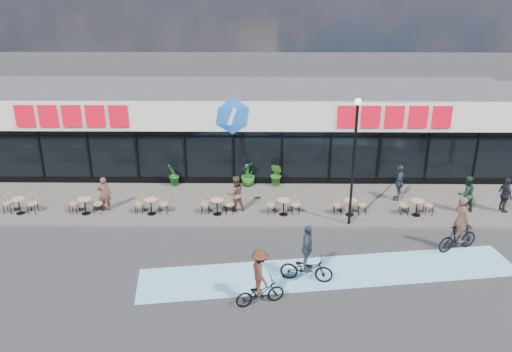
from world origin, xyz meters
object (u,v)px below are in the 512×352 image
at_px(patron_left, 104,194).
at_px(pedestrian_b, 505,195).
at_px(potted_plant_mid, 248,174).
at_px(potted_plant_left, 173,175).
at_px(pedestrian_a, 399,183).
at_px(pedestrian_c, 466,194).
at_px(potted_plant_right, 277,175).
at_px(patron_right, 235,194).
at_px(lamp_post, 354,153).
at_px(cyclist_b, 459,231).
at_px(cyclist_a, 307,260).

bearing_deg(patron_left, pedestrian_b, 169.71).
bearing_deg(potted_plant_mid, potted_plant_left, -178.55).
xyz_separation_m(potted_plant_left, pedestrian_a, (11.19, -1.62, 0.28)).
bearing_deg(pedestrian_b, pedestrian_c, 84.49).
bearing_deg(potted_plant_right, patron_left, -159.54).
relative_size(potted_plant_left, potted_plant_mid, 0.95).
bearing_deg(patron_right, potted_plant_right, -145.27).
bearing_deg(patron_left, pedestrian_c, 169.69).
distance_m(lamp_post, cyclist_b, 5.14).
bearing_deg(cyclist_a, pedestrian_c, 36.05).
relative_size(lamp_post, cyclist_a, 2.52).
xyz_separation_m(patron_left, patron_right, (6.04, -0.03, 0.05)).
relative_size(patron_right, cyclist_b, 0.75).
xyz_separation_m(patron_left, pedestrian_c, (16.58, -0.01, 0.06)).
bearing_deg(lamp_post, cyclist_b, -28.01).
bearing_deg(potted_plant_right, potted_plant_left, -179.51).
bearing_deg(cyclist_a, potted_plant_left, 125.65).
height_order(pedestrian_a, cyclist_a, cyclist_a).
bearing_deg(pedestrian_a, pedestrian_b, 94.29).
distance_m(lamp_post, patron_right, 5.74).
distance_m(pedestrian_b, cyclist_a, 11.08).
distance_m(pedestrian_c, cyclist_b, 3.74).
relative_size(lamp_post, potted_plant_mid, 4.34).
distance_m(patron_left, pedestrian_b, 18.38).
bearing_deg(patron_right, pedestrian_c, 158.02).
relative_size(patron_left, pedestrian_a, 0.92).
height_order(potted_plant_right, pedestrian_a, pedestrian_a).
distance_m(pedestrian_a, cyclist_b, 4.88).
bearing_deg(pedestrian_a, patron_left, -63.82).
bearing_deg(pedestrian_b, cyclist_b, 129.72).
bearing_deg(cyclist_b, potted_plant_left, 152.76).
bearing_deg(potted_plant_left, patron_right, -41.58).
bearing_deg(pedestrian_c, patron_right, -15.84).
height_order(lamp_post, pedestrian_b, lamp_post).
relative_size(potted_plant_left, patron_left, 0.75).
xyz_separation_m(potted_plant_right, pedestrian_c, (8.56, -3.00, 0.24)).
bearing_deg(lamp_post, patron_right, 165.77).
bearing_deg(patron_right, lamp_post, 143.66).
relative_size(patron_left, pedestrian_b, 0.98).
distance_m(potted_plant_left, pedestrian_b, 15.97).
distance_m(potted_plant_right, patron_right, 3.62).
bearing_deg(patron_right, patron_left, -22.42).
bearing_deg(pedestrian_c, potted_plant_right, -35.27).
bearing_deg(potted_plant_left, patron_left, -132.37).
xyz_separation_m(lamp_post, patron_right, (-5.04, 1.28, -2.42)).
height_order(lamp_post, patron_right, lamp_post).
distance_m(potted_plant_right, pedestrian_a, 6.10).
bearing_deg(patron_right, cyclist_a, 94.44).
height_order(patron_left, pedestrian_a, pedestrian_a).
height_order(patron_left, pedestrian_b, pedestrian_b).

